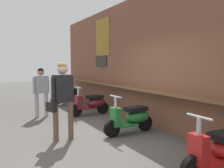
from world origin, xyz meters
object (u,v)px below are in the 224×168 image
(scooter_red, at_px, (221,150))
(shopper_with_handbag, at_px, (62,93))
(scooter_maroon, at_px, (92,103))
(scooter_black, at_px, (69,95))
(shopper_browsing, at_px, (41,87))
(scooter_green, at_px, (132,118))

(scooter_red, bearing_deg, shopper_with_handbag, -56.22)
(scooter_maroon, distance_m, scooter_red, 4.82)
(scooter_maroon, xyz_separation_m, shopper_with_handbag, (2.08, -1.64, 0.69))
(scooter_black, distance_m, scooter_red, 7.17)
(scooter_red, height_order, shopper_browsing, shopper_browsing)
(scooter_red, bearing_deg, scooter_black, -87.16)
(scooter_black, distance_m, scooter_maroon, 2.35)
(shopper_with_handbag, bearing_deg, scooter_black, 139.66)
(scooter_black, bearing_deg, shopper_with_handbag, 67.10)
(scooter_black, bearing_deg, scooter_red, 87.44)
(scooter_black, xyz_separation_m, scooter_maroon, (2.35, 0.00, 0.00))
(scooter_maroon, relative_size, scooter_red, 1.00)
(scooter_green, relative_size, shopper_browsing, 0.88)
(scooter_black, distance_m, shopper_with_handbag, 4.77)
(scooter_maroon, xyz_separation_m, scooter_red, (4.82, -0.00, 0.00))
(scooter_green, xyz_separation_m, shopper_with_handbag, (-0.32, -1.64, 0.69))
(shopper_with_handbag, bearing_deg, shopper_browsing, 157.79)
(scooter_maroon, bearing_deg, scooter_red, 88.50)
(scooter_black, relative_size, scooter_maroon, 1.00)
(scooter_green, bearing_deg, shopper_browsing, -64.54)
(scooter_black, relative_size, shopper_with_handbag, 0.80)
(scooter_black, height_order, shopper_browsing, shopper_browsing)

